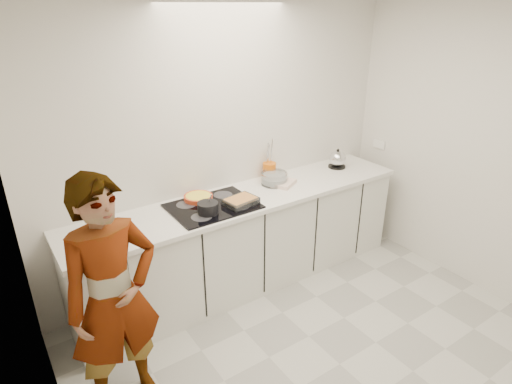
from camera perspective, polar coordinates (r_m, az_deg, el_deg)
floor at (r=3.53m, az=11.11°, el=-21.60°), size 3.60×3.20×0.00m
wall_back at (r=3.94m, az=-3.93°, el=6.17°), size 3.60×0.00×2.60m
wall_left at (r=2.03m, az=-25.80°, el=-14.80°), size 0.00×3.20×2.60m
wall_right at (r=4.22m, az=30.07°, el=4.11°), size 0.02×3.20×2.60m
base_cabinets at (r=4.04m, az=-1.26°, el=-6.74°), size 3.20×0.58×0.87m
countertop at (r=3.83m, az=-1.32°, el=-0.87°), size 3.24×0.64×0.04m
hob at (r=3.64m, az=-5.77°, el=-1.88°), size 0.72×0.54×0.01m
tart_dish at (r=3.75m, az=-7.71°, el=-0.70°), size 0.31×0.31×0.04m
saucepan at (r=3.49m, az=-6.43°, el=-2.13°), size 0.21×0.21×0.16m
baking_dish at (r=3.64m, az=-2.05°, el=-1.18°), size 0.30×0.24×0.05m
mixing_bowl at (r=4.07m, az=2.45°, el=1.77°), size 0.30×0.30×0.12m
tea_towel at (r=4.07m, az=3.76°, el=1.18°), size 0.28×0.26×0.04m
kettle at (r=4.56m, az=10.79°, el=4.27°), size 0.19×0.19×0.20m
utensil_crock at (r=4.19m, az=1.79°, el=2.83°), size 0.15×0.15×0.16m
cook at (r=2.85m, az=-18.45°, el=-13.39°), size 0.64×0.46×1.65m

